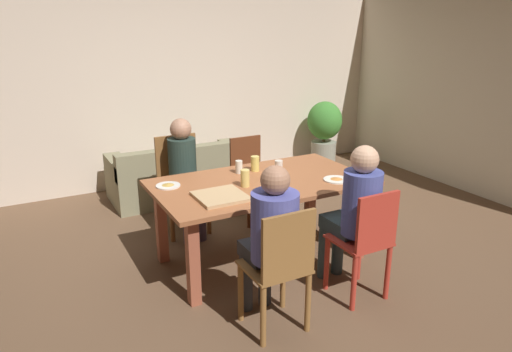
{
  "coord_description": "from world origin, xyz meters",
  "views": [
    {
      "loc": [
        -1.9,
        -3.45,
        2.11
      ],
      "look_at": [
        0.0,
        0.1,
        0.78
      ],
      "focal_mm": 33.16,
      "sensor_mm": 36.0,
      "label": 1
    }
  ],
  "objects_px": {
    "plate_1": "(168,185)",
    "drinking_glass_2": "(245,178)",
    "chair_0": "(181,181)",
    "chair_2": "(280,267)",
    "person_0": "(185,168)",
    "pizza_box_0": "(221,196)",
    "chair_3": "(251,176)",
    "drinking_glass_1": "(255,164)",
    "drinking_glass_0": "(239,167)",
    "person_2": "(271,232)",
    "plate_0": "(336,179)",
    "drinking_glass_3": "(279,167)",
    "person_1": "(355,208)",
    "couch": "(183,176)",
    "chair_1": "(366,241)",
    "potted_plant": "(324,129)",
    "dining_table": "(261,192)"
  },
  "relations": [
    {
      "from": "plate_1",
      "to": "drinking_glass_2",
      "type": "distance_m",
      "value": 0.66
    },
    {
      "from": "chair_0",
      "to": "chair_2",
      "type": "xyz_separation_m",
      "value": [
        0.0,
        -2.01,
        -0.01
      ]
    },
    {
      "from": "person_0",
      "to": "pizza_box_0",
      "type": "xyz_separation_m",
      "value": [
        -0.08,
        -1.07,
        0.07
      ]
    },
    {
      "from": "chair_2",
      "to": "plate_1",
      "type": "height_order",
      "value": "chair_2"
    },
    {
      "from": "chair_3",
      "to": "drinking_glass_1",
      "type": "xyz_separation_m",
      "value": [
        -0.3,
        -0.66,
        0.36
      ]
    },
    {
      "from": "drinking_glass_0",
      "to": "person_2",
      "type": "bearing_deg",
      "value": -105.82
    },
    {
      "from": "pizza_box_0",
      "to": "drinking_glass_0",
      "type": "xyz_separation_m",
      "value": [
        0.42,
        0.51,
        0.05
      ]
    },
    {
      "from": "drinking_glass_0",
      "to": "chair_2",
      "type": "bearing_deg",
      "value": -104.28
    },
    {
      "from": "pizza_box_0",
      "to": "plate_1",
      "type": "bearing_deg",
      "value": 121.01
    },
    {
      "from": "pizza_box_0",
      "to": "person_0",
      "type": "bearing_deg",
      "value": 85.48
    },
    {
      "from": "plate_0",
      "to": "drinking_glass_3",
      "type": "bearing_deg",
      "value": 131.39
    },
    {
      "from": "drinking_glass_1",
      "to": "drinking_glass_2",
      "type": "bearing_deg",
      "value": -129.0
    },
    {
      "from": "chair_0",
      "to": "drinking_glass_3",
      "type": "bearing_deg",
      "value": -54.31
    },
    {
      "from": "person_0",
      "to": "drinking_glass_1",
      "type": "bearing_deg",
      "value": -48.73
    },
    {
      "from": "chair_0",
      "to": "chair_3",
      "type": "xyz_separation_m",
      "value": [
        0.8,
        -0.05,
        -0.06
      ]
    },
    {
      "from": "pizza_box_0",
      "to": "person_1",
      "type": "bearing_deg",
      "value": -33.72
    },
    {
      "from": "person_0",
      "to": "couch",
      "type": "bearing_deg",
      "value": 72.34
    },
    {
      "from": "drinking_glass_3",
      "to": "person_2",
      "type": "bearing_deg",
      "value": -123.34
    },
    {
      "from": "person_0",
      "to": "person_1",
      "type": "bearing_deg",
      "value": -64.36
    },
    {
      "from": "person_0",
      "to": "drinking_glass_2",
      "type": "relative_size",
      "value": 8.14
    },
    {
      "from": "chair_1",
      "to": "drinking_glass_1",
      "type": "height_order",
      "value": "chair_1"
    },
    {
      "from": "person_0",
      "to": "chair_3",
      "type": "height_order",
      "value": "person_0"
    },
    {
      "from": "chair_1",
      "to": "chair_3",
      "type": "relative_size",
      "value": 1.03
    },
    {
      "from": "chair_3",
      "to": "plate_0",
      "type": "distance_m",
      "value": 1.3
    },
    {
      "from": "drinking_glass_3",
      "to": "plate_0",
      "type": "bearing_deg",
      "value": -48.61
    },
    {
      "from": "person_2",
      "to": "drinking_glass_0",
      "type": "bearing_deg",
      "value": 74.18
    },
    {
      "from": "person_1",
      "to": "drinking_glass_0",
      "type": "relative_size",
      "value": 10.39
    },
    {
      "from": "pizza_box_0",
      "to": "potted_plant",
      "type": "xyz_separation_m",
      "value": [
        2.81,
        2.45,
        -0.22
      ]
    },
    {
      "from": "person_2",
      "to": "drinking_glass_3",
      "type": "xyz_separation_m",
      "value": [
        0.64,
        0.98,
        0.11
      ]
    },
    {
      "from": "drinking_glass_2",
      "to": "chair_3",
      "type": "bearing_deg",
      "value": 60.11
    },
    {
      "from": "chair_1",
      "to": "person_1",
      "type": "height_order",
      "value": "person_1"
    },
    {
      "from": "person_0",
      "to": "drinking_glass_2",
      "type": "distance_m",
      "value": 0.95
    },
    {
      "from": "chair_1",
      "to": "plate_1",
      "type": "height_order",
      "value": "chair_1"
    },
    {
      "from": "dining_table",
      "to": "person_1",
      "type": "relative_size",
      "value": 1.52
    },
    {
      "from": "person_1",
      "to": "potted_plant",
      "type": "height_order",
      "value": "person_1"
    },
    {
      "from": "person_2",
      "to": "drinking_glass_2",
      "type": "height_order",
      "value": "person_2"
    },
    {
      "from": "chair_3",
      "to": "potted_plant",
      "type": "xyz_separation_m",
      "value": [
        1.93,
        1.29,
        0.08
      ]
    },
    {
      "from": "person_0",
      "to": "potted_plant",
      "type": "distance_m",
      "value": 3.06
    },
    {
      "from": "dining_table",
      "to": "drinking_glass_0",
      "type": "distance_m",
      "value": 0.35
    },
    {
      "from": "plate_0",
      "to": "chair_2",
      "type": "bearing_deg",
      "value": -144.62
    },
    {
      "from": "person_0",
      "to": "couch",
      "type": "relative_size",
      "value": 0.69
    },
    {
      "from": "chair_0",
      "to": "person_2",
      "type": "distance_m",
      "value": 1.88
    },
    {
      "from": "person_0",
      "to": "person_1",
      "type": "xyz_separation_m",
      "value": [
        0.8,
        -1.66,
        0.02
      ]
    },
    {
      "from": "chair_3",
      "to": "plate_1",
      "type": "distance_m",
      "value": 1.39
    },
    {
      "from": "chair_2",
      "to": "couch",
      "type": "relative_size",
      "value": 0.55
    },
    {
      "from": "person_0",
      "to": "chair_3",
      "type": "distance_m",
      "value": 0.83
    },
    {
      "from": "plate_1",
      "to": "drinking_glass_0",
      "type": "relative_size",
      "value": 1.75
    },
    {
      "from": "drinking_glass_1",
      "to": "potted_plant",
      "type": "relative_size",
      "value": 0.15
    },
    {
      "from": "chair_2",
      "to": "drinking_glass_2",
      "type": "xyz_separation_m",
      "value": [
        0.21,
        0.95,
        0.32
      ]
    },
    {
      "from": "chair_2",
      "to": "plate_1",
      "type": "distance_m",
      "value": 1.33
    }
  ]
}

